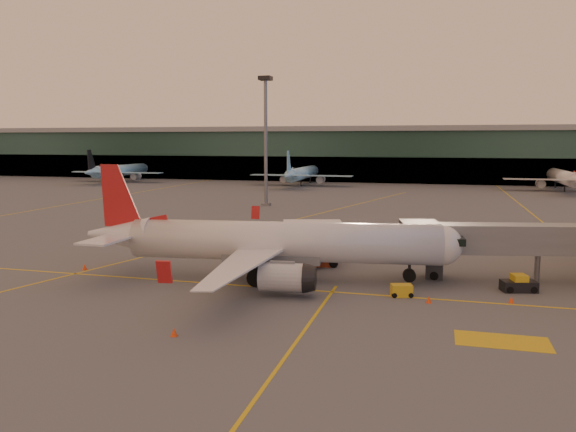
% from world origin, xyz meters
% --- Properties ---
extents(ground, '(600.00, 600.00, 0.00)m').
position_xyz_m(ground, '(0.00, 0.00, 0.00)').
color(ground, '#4C4F54').
rests_on(ground, ground).
extents(taxi_markings, '(100.12, 173.00, 0.01)m').
position_xyz_m(taxi_markings, '(-7.32, 44.49, 0.01)').
color(taxi_markings, gold).
rests_on(taxi_markings, ground).
extents(terminal, '(400.00, 20.00, 17.60)m').
position_xyz_m(terminal, '(0.00, 141.79, 8.76)').
color(terminal, '#19382D').
rests_on(terminal, ground).
extents(mast_west_near, '(2.40, 2.40, 25.60)m').
position_xyz_m(mast_west_near, '(-20.00, 66.00, 14.86)').
color(mast_west_near, slate).
rests_on(mast_west_near, ground).
extents(distant_aircraft_row, '(290.00, 34.00, 13.00)m').
position_xyz_m(distant_aircraft_row, '(-21.00, 118.00, 0.00)').
color(distant_aircraft_row, '#90D0F0').
rests_on(distant_aircraft_row, ground).
extents(main_airplane, '(35.67, 32.26, 10.77)m').
position_xyz_m(main_airplane, '(-1.40, 7.82, 3.50)').
color(main_airplane, silver).
rests_on(main_airplane, ground).
extents(jet_bridge, '(26.21, 8.29, 5.49)m').
position_xyz_m(jet_bridge, '(24.05, 14.03, 3.74)').
color(jet_bridge, slate).
rests_on(jet_bridge, ground).
extents(catering_truck, '(6.50, 4.04, 4.68)m').
position_xyz_m(catering_truck, '(1.03, 15.00, 2.66)').
color(catering_truck, '#A03316').
rests_on(catering_truck, ground).
extents(gpu_cart, '(1.99, 1.51, 1.03)m').
position_xyz_m(gpu_cart, '(10.91, 5.13, 0.50)').
color(gpu_cart, gold).
rests_on(gpu_cart, ground).
extents(pushback_tug, '(3.21, 2.25, 1.50)m').
position_xyz_m(pushback_tug, '(20.67, 9.44, 0.61)').
color(pushback_tug, black).
rests_on(pushback_tug, ground).
extents(cone_nose, '(0.43, 0.43, 0.54)m').
position_xyz_m(cone_nose, '(19.63, 5.52, 0.26)').
color(cone_nose, '#FF420D').
rests_on(cone_nose, ground).
extents(cone_tail, '(0.47, 0.47, 0.60)m').
position_xyz_m(cone_tail, '(-20.85, 6.73, 0.29)').
color(cone_tail, '#FF420D').
rests_on(cone_tail, ground).
extents(cone_wing_right, '(0.46, 0.46, 0.58)m').
position_xyz_m(cone_wing_right, '(-3.20, -8.71, 0.28)').
color(cone_wing_right, '#FF420D').
rests_on(cone_wing_right, ground).
extents(cone_wing_left, '(0.38, 0.38, 0.48)m').
position_xyz_m(cone_wing_left, '(-3.58, 24.65, 0.23)').
color(cone_wing_left, '#FF420D').
rests_on(cone_wing_left, ground).
extents(cone_fwd, '(0.45, 0.45, 0.57)m').
position_xyz_m(cone_fwd, '(13.17, 3.78, 0.27)').
color(cone_fwd, '#FF420D').
rests_on(cone_fwd, ground).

